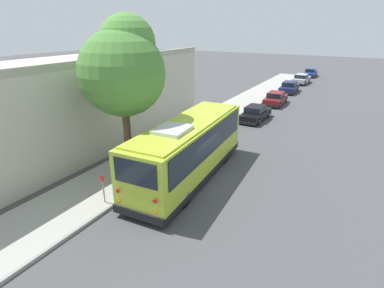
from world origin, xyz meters
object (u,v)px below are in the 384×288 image
(shuttle_bus, at_px, (189,147))
(parked_sedan_navy, at_px, (289,87))
(parked_sedan_black, at_px, (255,113))
(sign_post_near, at_px, (103,189))
(sign_post_far, at_px, (123,178))
(parked_sedan_silver, at_px, (301,79))
(parked_sedan_maroon, at_px, (275,99))
(street_tree, at_px, (123,67))
(parked_sedan_blue, at_px, (310,73))

(shuttle_bus, xyz_separation_m, parked_sedan_navy, (25.37, 0.42, -1.14))
(parked_sedan_black, bearing_deg, sign_post_near, 175.30)
(parked_sedan_black, xyz_separation_m, sign_post_near, (-16.21, 1.65, 0.26))
(parked_sedan_navy, relative_size, sign_post_near, 3.34)
(parked_sedan_black, relative_size, sign_post_far, 3.36)
(parked_sedan_silver, distance_m, sign_post_near, 36.65)
(shuttle_bus, distance_m, parked_sedan_maroon, 18.39)
(parked_sedan_black, bearing_deg, parked_sedan_silver, 1.22)
(shuttle_bus, distance_m, parked_sedan_navy, 25.40)
(shuttle_bus, relative_size, parked_sedan_silver, 2.11)
(parked_sedan_silver, relative_size, sign_post_far, 3.58)
(street_tree, bearing_deg, parked_sedan_maroon, -8.47)
(shuttle_bus, xyz_separation_m, parked_sedan_black, (11.96, 0.27, -1.17))
(street_tree, relative_size, sign_post_near, 6.04)
(parked_sedan_maroon, distance_m, parked_sedan_blue, 21.43)
(parked_sedan_maroon, relative_size, parked_sedan_blue, 0.97)
(parked_sedan_maroon, bearing_deg, parked_sedan_blue, -0.87)
(parked_sedan_silver, height_order, parked_sedan_blue, parked_sedan_silver)
(parked_sedan_navy, distance_m, sign_post_far, 28.37)
(shuttle_bus, distance_m, sign_post_near, 4.76)
(parked_sedan_black, distance_m, parked_sedan_silver, 20.40)
(parked_sedan_silver, bearing_deg, parked_sedan_maroon, -176.98)
(parked_sedan_silver, height_order, sign_post_near, sign_post_near)
(parked_sedan_silver, height_order, street_tree, street_tree)
(parked_sedan_black, distance_m, sign_post_far, 15.00)
(shuttle_bus, relative_size, parked_sedan_black, 2.25)
(parked_sedan_maroon, relative_size, sign_post_far, 3.36)
(sign_post_near, xyz_separation_m, sign_post_far, (1.30, 0.00, -0.06))
(parked_sedan_silver, bearing_deg, parked_sedan_black, -177.17)
(parked_sedan_maroon, xyz_separation_m, parked_sedan_silver, (14.00, 0.07, 0.01))
(parked_sedan_blue, bearing_deg, parked_sedan_silver, 178.80)
(shuttle_bus, xyz_separation_m, sign_post_far, (-2.96, 1.93, -0.97))
(parked_sedan_maroon, xyz_separation_m, parked_sedan_navy, (7.02, 0.18, 0.00))
(parked_sedan_maroon, distance_m, sign_post_near, 22.67)
(parked_sedan_silver, xyz_separation_m, parked_sedan_blue, (7.44, -0.05, -0.03))
(street_tree, relative_size, sign_post_far, 6.39)
(parked_sedan_navy, distance_m, street_tree, 26.99)
(parked_sedan_blue, height_order, sign_post_far, sign_post_far)
(sign_post_far, bearing_deg, parked_sedan_black, -6.33)
(sign_post_far, bearing_deg, sign_post_near, 180.00)
(shuttle_bus, relative_size, street_tree, 1.18)
(parked_sedan_navy, relative_size, street_tree, 0.55)
(street_tree, bearing_deg, shuttle_bus, -72.33)
(parked_sedan_navy, bearing_deg, sign_post_far, 175.52)
(street_tree, bearing_deg, parked_sedan_blue, -4.01)
(parked_sedan_blue, relative_size, sign_post_far, 3.45)
(parked_sedan_blue, relative_size, street_tree, 0.54)
(street_tree, bearing_deg, parked_sedan_silver, -4.82)
(sign_post_far, bearing_deg, shuttle_bus, -33.11)
(parked_sedan_silver, xyz_separation_m, sign_post_near, (-36.61, 1.62, 0.22))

